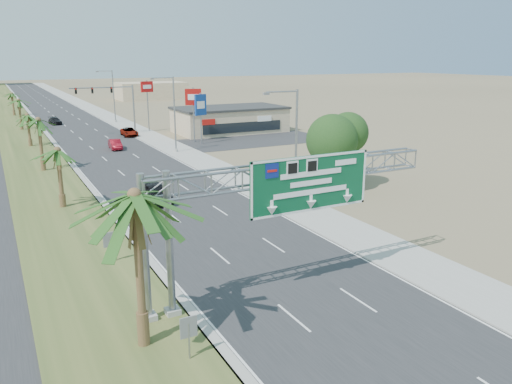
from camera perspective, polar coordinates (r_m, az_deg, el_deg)
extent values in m
cube|color=#28282B|center=(123.10, -21.44, 8.35)|extent=(12.00, 300.00, 0.02)
cube|color=#9E9B93|center=(124.35, -17.52, 8.77)|extent=(4.00, 300.00, 0.10)
cube|color=#3B4D22|center=(122.37, -26.12, 7.84)|extent=(7.00, 300.00, 0.12)
cylinder|color=gray|center=(24.33, -9.86, -6.12)|extent=(0.36, 0.36, 7.40)
cylinder|color=gray|center=(24.03, -12.59, -6.55)|extent=(0.36, 0.36, 7.40)
cube|color=#9E9B93|center=(25.80, -9.50, -13.38)|extent=(0.70, 0.70, 0.40)
cube|color=#9E9B93|center=(25.51, -12.13, -13.88)|extent=(0.70, 0.70, 0.40)
cube|color=#084D2B|center=(26.46, 6.27, 0.99)|extent=(7.20, 0.12, 3.00)
cube|color=navy|center=(24.94, 1.85, 2.44)|extent=(0.75, 0.03, 0.75)
cone|color=white|center=(26.70, 6.29, -1.44)|extent=(0.56, 0.56, 0.45)
cylinder|color=brown|center=(22.13, -13.16, -9.08)|extent=(0.36, 0.36, 7.00)
cylinder|color=brown|center=(23.34, -12.76, -15.06)|extent=(0.54, 0.54, 1.68)
cylinder|color=brown|center=(45.02, -21.45, 1.35)|extent=(0.36, 0.36, 5.00)
cylinder|color=brown|center=(45.47, -21.22, -0.98)|extent=(0.54, 0.54, 1.20)
cylinder|color=brown|center=(60.60, -23.36, 4.87)|extent=(0.36, 0.36, 5.80)
cylinder|color=brown|center=(60.98, -23.14, 2.84)|extent=(0.54, 0.54, 1.39)
cylinder|color=brown|center=(78.47, -24.51, 6.36)|extent=(0.36, 0.36, 4.50)
cylinder|color=brown|center=(78.71, -24.37, 5.13)|extent=(0.54, 0.54, 1.08)
cylinder|color=brown|center=(97.28, -25.34, 7.93)|extent=(0.36, 0.36, 5.20)
cylinder|color=brown|center=(97.50, -25.21, 6.78)|extent=(0.54, 0.54, 1.25)
cylinder|color=brown|center=(122.17, -26.01, 8.96)|extent=(0.36, 0.36, 4.80)
cylinder|color=brown|center=(122.33, -25.91, 8.11)|extent=(0.54, 0.54, 1.15)
cylinder|color=gray|center=(40.63, 4.59, 4.57)|extent=(0.20, 0.20, 10.00)
cylinder|color=gray|center=(39.29, 2.98, 11.37)|extent=(2.80, 0.12, 0.12)
cube|color=slate|center=(38.60, 1.16, 11.17)|extent=(0.50, 0.22, 0.18)
cylinder|color=#9E9B93|center=(41.76, 4.46, -1.85)|extent=(0.44, 0.44, 0.50)
cylinder|color=gray|center=(67.61, -9.28, 8.66)|extent=(0.20, 0.20, 10.00)
cylinder|color=gray|center=(66.81, -10.62, 12.70)|extent=(2.80, 0.12, 0.12)
cube|color=slate|center=(66.41, -11.80, 12.54)|extent=(0.50, 0.22, 0.18)
cylinder|color=#9E9B93|center=(68.30, -9.11, 4.70)|extent=(0.44, 0.44, 0.50)
cylinder|color=gray|center=(102.23, -15.94, 10.44)|extent=(0.20, 0.20, 10.00)
cylinder|color=gray|center=(101.71, -16.93, 13.09)|extent=(2.80, 0.12, 0.12)
cube|color=slate|center=(101.44, -17.72, 12.96)|extent=(0.50, 0.22, 0.18)
cylinder|color=#9E9B93|center=(102.69, -15.74, 7.80)|extent=(0.44, 0.44, 0.50)
cylinder|color=gray|center=(86.72, -13.78, 9.16)|extent=(0.28, 0.28, 8.00)
cylinder|color=gray|center=(85.36, -17.25, 11.33)|extent=(10.00, 0.18, 0.18)
cube|color=black|center=(85.48, -16.20, 11.14)|extent=(0.32, 0.18, 0.95)
cube|color=black|center=(84.91, -18.21, 10.97)|extent=(0.32, 0.18, 0.95)
cube|color=black|center=(84.51, -19.90, 10.81)|extent=(0.32, 0.18, 0.95)
sphere|color=red|center=(85.35, -16.19, 11.34)|extent=(0.22, 0.22, 0.22)
imported|color=black|center=(86.48, -13.91, 11.14)|extent=(0.16, 0.16, 0.60)
cylinder|color=#9E9B93|center=(87.16, -13.63, 6.75)|extent=(0.56, 0.56, 0.60)
cube|color=tan|center=(86.24, -3.03, 8.20)|extent=(18.00, 10.00, 4.00)
cylinder|color=brown|center=(48.67, 9.47, 2.52)|extent=(0.44, 0.44, 3.90)
sphere|color=#143512|center=(48.18, 9.61, 5.54)|extent=(4.50, 4.50, 4.50)
cylinder|color=brown|center=(53.62, 9.45, 3.36)|extent=(0.44, 0.44, 3.30)
sphere|color=#143512|center=(53.23, 9.55, 5.68)|extent=(3.50, 3.50, 3.50)
cylinder|color=gray|center=(22.00, -7.65, -16.63)|extent=(0.08, 0.08, 1.80)
cube|color=slate|center=(21.64, -7.71, -15.06)|extent=(0.75, 0.06, 0.95)
cylinder|color=gray|center=(32.31, -16.34, -6.40)|extent=(0.08, 0.08, 1.80)
cube|color=slate|center=(32.07, -16.43, -5.24)|extent=(0.75, 0.06, 0.95)
cube|color=tan|center=(158.23, -11.91, 11.26)|extent=(20.00, 12.00, 5.00)
imported|color=black|center=(44.96, -11.46, -0.06)|extent=(2.20, 5.12, 1.72)
imported|color=maroon|center=(72.36, -15.79, 5.25)|extent=(1.71, 4.23, 1.37)
imported|color=gray|center=(84.02, -14.28, 6.66)|extent=(2.45, 4.93, 1.34)
imported|color=black|center=(103.34, -22.00, 7.53)|extent=(2.27, 4.64, 1.30)
cylinder|color=gray|center=(75.95, -7.13, 8.73)|extent=(0.20, 0.20, 8.12)
cube|color=#AB110D|center=(75.71, -7.20, 10.72)|extent=(2.36, 1.09, 2.40)
cube|color=white|center=(75.54, -7.15, 10.72)|extent=(1.60, 0.60, 0.84)
cylinder|color=gray|center=(73.88, -6.32, 8.31)|extent=(0.20, 0.20, 7.45)
cube|color=navy|center=(73.67, -6.36, 9.88)|extent=(1.99, 0.94, 3.00)
cube|color=white|center=(73.50, -6.31, 9.87)|extent=(1.34, 0.50, 1.05)
cylinder|color=gray|center=(88.46, -12.25, 9.58)|extent=(0.20, 0.20, 8.67)
cube|color=red|center=(88.22, -12.37, 11.67)|extent=(2.21, 0.80, 1.80)
cube|color=white|center=(88.05, -12.34, 11.67)|extent=(1.51, 0.39, 0.63)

